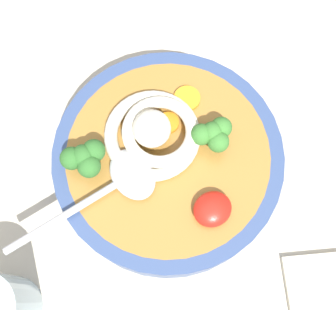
# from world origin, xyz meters

# --- Properties ---
(table_slab) EXTENTS (1.22, 1.22, 0.03)m
(table_slab) POSITION_xyz_m (0.00, 0.00, 0.01)
(table_slab) COLOR #BCB29E
(table_slab) RESTS_ON ground
(soup_bowl) EXTENTS (0.25, 0.25, 0.06)m
(soup_bowl) POSITION_xyz_m (0.02, -0.01, 0.06)
(soup_bowl) COLOR #334775
(soup_bowl) RESTS_ON table_slab
(noodle_pile) EXTENTS (0.12, 0.11, 0.05)m
(noodle_pile) POSITION_xyz_m (0.02, 0.01, 0.11)
(noodle_pile) COLOR silver
(noodle_pile) RESTS_ON soup_bowl
(soup_spoon) EXTENTS (0.17, 0.06, 0.02)m
(soup_spoon) POSITION_xyz_m (-0.04, -0.01, 0.10)
(soup_spoon) COLOR #B7B7BC
(soup_spoon) RESTS_ON soup_bowl
(chili_sauce_dollop) EXTENTS (0.04, 0.04, 0.02)m
(chili_sauce_dollop) POSITION_xyz_m (0.03, -0.09, 0.10)
(chili_sauce_dollop) COLOR red
(chili_sauce_dollop) RESTS_ON soup_bowl
(broccoli_floret_far) EXTENTS (0.05, 0.04, 0.04)m
(broccoli_floret_far) POSITION_xyz_m (0.07, -0.02, 0.11)
(broccoli_floret_far) COLOR #7A9E60
(broccoli_floret_far) RESTS_ON soup_bowl
(broccoli_floret_left) EXTENTS (0.05, 0.04, 0.04)m
(broccoli_floret_left) POSITION_xyz_m (-0.06, 0.02, 0.12)
(broccoli_floret_left) COLOR #7A9E60
(broccoli_floret_left) RESTS_ON soup_bowl
(carrot_slice_extra_b) EXTENTS (0.03, 0.03, 0.01)m
(carrot_slice_extra_b) POSITION_xyz_m (0.07, 0.03, 0.09)
(carrot_slice_extra_b) COLOR orange
(carrot_slice_extra_b) RESTS_ON soup_bowl
(carrot_slice_extra_a) EXTENTS (0.02, 0.02, 0.01)m
(carrot_slice_extra_a) POSITION_xyz_m (0.04, 0.02, 0.09)
(carrot_slice_extra_a) COLOR orange
(carrot_slice_extra_a) RESTS_ON soup_bowl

